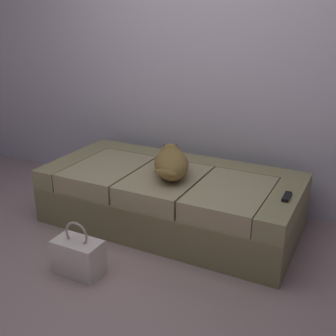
{
  "coord_description": "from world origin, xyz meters",
  "views": [
    {
      "loc": [
        1.37,
        -1.68,
        1.64
      ],
      "look_at": [
        0.0,
        1.0,
        0.5
      ],
      "focal_mm": 44.74,
      "sensor_mm": 36.0,
      "label": 1
    }
  ],
  "objects_px": {
    "dog_tan": "(171,162)",
    "handbag": "(78,256)",
    "tv_remote": "(287,197)",
    "couch": "(171,198)"
  },
  "relations": [
    {
      "from": "couch",
      "to": "handbag",
      "type": "distance_m",
      "value": 0.93
    },
    {
      "from": "dog_tan",
      "to": "tv_remote",
      "type": "distance_m",
      "value": 0.89
    },
    {
      "from": "tv_remote",
      "to": "handbag",
      "type": "distance_m",
      "value": 1.44
    },
    {
      "from": "dog_tan",
      "to": "handbag",
      "type": "distance_m",
      "value": 0.98
    },
    {
      "from": "tv_remote",
      "to": "dog_tan",
      "type": "bearing_deg",
      "value": 177.49
    },
    {
      "from": "tv_remote",
      "to": "handbag",
      "type": "relative_size",
      "value": 0.4
    },
    {
      "from": "dog_tan",
      "to": "handbag",
      "type": "xyz_separation_m",
      "value": [
        -0.26,
        -0.84,
        -0.43
      ]
    },
    {
      "from": "couch",
      "to": "tv_remote",
      "type": "bearing_deg",
      "value": -5.0
    },
    {
      "from": "couch",
      "to": "tv_remote",
      "type": "xyz_separation_m",
      "value": [
        0.91,
        -0.08,
        0.24
      ]
    },
    {
      "from": "couch",
      "to": "tv_remote",
      "type": "distance_m",
      "value": 0.95
    }
  ]
}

